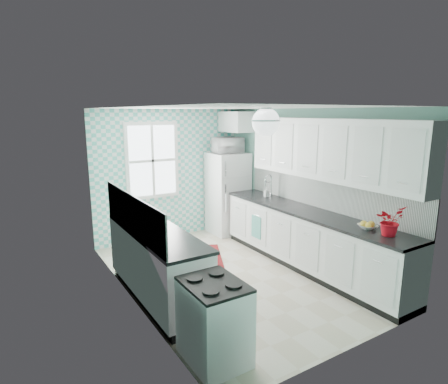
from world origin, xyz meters
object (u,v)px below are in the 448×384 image
fruit_bowl (368,227)px  microwave (228,145)px  fridge (228,193)px  potted_plant (390,221)px  ceiling_light (266,122)px  stove (214,320)px  sink (264,197)px

fruit_bowl → microwave: (-0.09, 3.29, 0.83)m
fridge → microwave: microwave is taller
fruit_bowl → potted_plant: potted_plant is taller
ceiling_light → fridge: size_ratio=0.21×
stove → fruit_bowl: bearing=3.1°
ceiling_light → microwave: 2.89m
stove → potted_plant: bearing=-4.3°
fridge → potted_plant: 3.61m
stove → sink: bearing=44.6°
sink → stove: bearing=-138.4°
ceiling_light → fridge: bearing=67.0°
ceiling_light → stove: size_ratio=0.43×
ceiling_light → fruit_bowl: (1.20, -0.67, -1.35)m
ceiling_light → sink: ceiling_light is taller
ceiling_light → potted_plant: (1.20, -0.99, -1.19)m
stove → microwave: microwave is taller
fridge → sink: bearing=-83.9°
sink → fruit_bowl: sink is taller
fruit_bowl → potted_plant: 0.35m
sink → fruit_bowl: (-0.00, -2.21, 0.04)m
fridge → potted_plant: fridge is taller
ceiling_light → fruit_bowl: 1.93m
ceiling_light → fridge: (1.11, 2.61, -1.50)m
stove → sink: (2.40, 2.32, 0.51)m
microwave → stove: bearing=57.5°
fridge → sink: fridge is taller
stove → fruit_bowl: (2.40, 0.11, 0.54)m
ceiling_light → potted_plant: 1.96m
stove → sink: 3.38m
potted_plant → ceiling_light: bearing=140.6°
fruit_bowl → sink: bearing=89.9°
stove → potted_plant: (2.40, -0.20, 0.70)m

